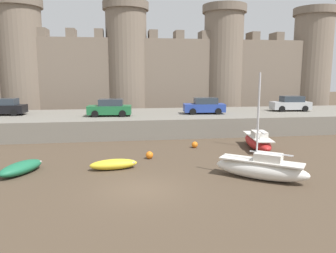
{
  "coord_description": "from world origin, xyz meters",
  "views": [
    {
      "loc": [
        -0.95,
        -15.82,
        5.82
      ],
      "look_at": [
        1.98,
        4.3,
        2.5
      ],
      "focal_mm": 35.0,
      "sensor_mm": 36.0,
      "label": 1
    }
  ],
  "objects": [
    {
      "name": "sailboat_midflat_centre",
      "position": [
        6.67,
        0.74,
        0.63
      ],
      "size": [
        4.85,
        4.15,
        5.86
      ],
      "color": "silver",
      "rests_on": "ground"
    },
    {
      "name": "rowboat_midflat_right",
      "position": [
        -1.45,
        3.83,
        0.33
      ],
      "size": [
        2.98,
        1.33,
        0.63
      ],
      "color": "yellow",
      "rests_on": "ground"
    },
    {
      "name": "car_quay_west",
      "position": [
        17.34,
        17.28,
        2.54
      ],
      "size": [
        4.21,
        2.11,
        1.62
      ],
      "color": "#B2B5B7",
      "rests_on": "quay_road"
    },
    {
      "name": "mooring_buoy_near_shore",
      "position": [
        0.94,
        6.01,
        0.26
      ],
      "size": [
        0.51,
        0.51,
        0.51
      ],
      "primitive_type": "sphere",
      "color": "orange",
      "rests_on": "ground"
    },
    {
      "name": "rowboat_near_channel_left",
      "position": [
        -6.78,
        3.69,
        0.37
      ],
      "size": [
        2.53,
        3.29,
        0.71
      ],
      "color": "#1E6B47",
      "rests_on": "ground"
    },
    {
      "name": "castle",
      "position": [
        -0.0,
        28.26,
        6.54
      ],
      "size": [
        58.35,
        5.89,
        17.77
      ],
      "color": "#7A6B5B",
      "rests_on": "ground"
    },
    {
      "name": "car_quay_east",
      "position": [
        7.46,
        16.24,
        2.54
      ],
      "size": [
        4.21,
        2.11,
        1.62
      ],
      "color": "#263F99",
      "rests_on": "quay_road"
    },
    {
      "name": "sailboat_foreground_centre",
      "position": [
        9.53,
        7.79,
        0.6
      ],
      "size": [
        2.18,
        5.25,
        5.9
      ],
      "color": "red",
      "rests_on": "ground"
    },
    {
      "name": "car_quay_centre_west",
      "position": [
        -1.95,
        15.73,
        2.54
      ],
      "size": [
        4.21,
        2.11,
        1.62
      ],
      "color": "#1E6638",
      "rests_on": "quay_road"
    },
    {
      "name": "ground_plane",
      "position": [
        0.0,
        0.0,
        0.0
      ],
      "size": [
        160.0,
        160.0,
        0.0
      ],
      "primitive_type": "plane",
      "color": "#4C3D2D"
    },
    {
      "name": "mooring_buoy_off_centre",
      "position": [
        4.78,
        8.85,
        0.25
      ],
      "size": [
        0.49,
        0.49,
        0.49
      ],
      "primitive_type": "sphere",
      "color": "orange",
      "rests_on": "ground"
    },
    {
      "name": "quay_road",
      "position": [
        0.0,
        17.25,
        0.88
      ],
      "size": [
        64.47,
        10.0,
        1.77
      ],
      "primitive_type": "cube",
      "color": "slate",
      "rests_on": "ground"
    },
    {
      "name": "car_quay_centre_east",
      "position": [
        -12.23,
        17.99,
        2.54
      ],
      "size": [
        4.21,
        2.11,
        1.62
      ],
      "color": "black",
      "rests_on": "quay_road"
    }
  ]
}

